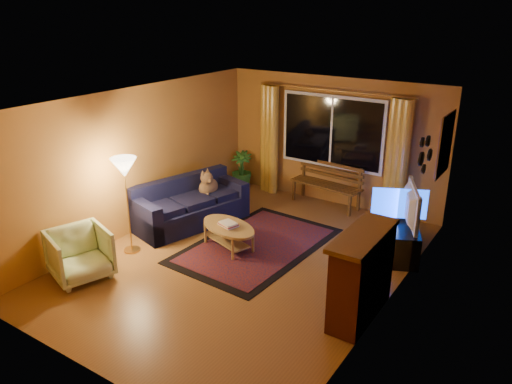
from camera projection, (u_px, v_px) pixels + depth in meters
The scene contains 22 objects.
floor at pixel (245, 261), 7.82m from camera, with size 4.50×6.00×0.02m, color brown.
ceiling at pixel (244, 100), 6.92m from camera, with size 4.50×6.00×0.02m, color white.
wall_back at pixel (332, 141), 9.72m from camera, with size 4.50×0.02×2.50m, color #B77730.
wall_left at pixel (136, 161), 8.53m from camera, with size 0.02×6.00×2.50m, color #B77730.
wall_right at pixel (394, 219), 6.21m from camera, with size 0.02×6.00×2.50m, color #B77730.
window at pixel (331, 132), 9.60m from camera, with size 2.00×0.02×1.30m, color black.
curtain_rod at pixel (333, 91), 9.28m from camera, with size 0.03×0.03×3.20m, color #BF8C3F.
curtain_left at pixel (270, 140), 10.36m from camera, with size 0.36×0.36×2.24m, color gold.
curtain_right at pixel (397, 161), 8.97m from camera, with size 0.36×0.36×2.24m, color gold.
bench at pixel (325, 195), 9.87m from camera, with size 1.43×0.42×0.43m, color #503011.
potted_plant at pixel (242, 169), 10.81m from camera, with size 0.44×0.44×0.79m, color #235B1E.
sofa at pixel (191, 203), 8.96m from camera, with size 0.88×2.05×0.83m, color black.
dog at pixel (208, 184), 9.21m from camera, with size 0.31×0.43×0.47m, color brown, non-canonical shape.
armchair at pixel (80, 252), 7.20m from camera, with size 0.79×0.74×0.81m, color #C0D592.
floor_lamp at pixel (128, 206), 7.84m from camera, with size 0.26×0.26×1.58m, color #BF8C3F.
rug at pixel (257, 245), 8.27m from camera, with size 1.77×2.79×0.02m, color maroon.
coffee_table at pixel (229, 237), 8.13m from camera, with size 1.12×1.12×0.41m, color #A78041.
tv_console at pixel (402, 238), 7.97m from camera, with size 0.42×1.25×0.52m, color black.
television at pixel (406, 205), 7.77m from camera, with size 1.07×0.14×0.62m, color black.
fireplace at pixel (362, 278), 6.25m from camera, with size 0.40×1.20×1.10m, color maroon.
mirror_cluster at pixel (425, 152), 7.06m from camera, with size 0.06×0.60×0.56m, color black, non-canonical shape.
painting at pixel (445, 144), 8.00m from camera, with size 0.04×0.76×0.96m, color #D8551F.
Camera 1 is at (3.95, -5.70, 3.77)m, focal length 35.00 mm.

